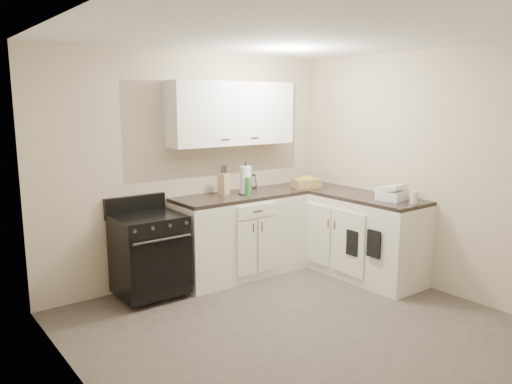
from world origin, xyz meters
TOP-DOWN VIEW (x-y plane):
  - floor at (0.00, 0.00)m, footprint 3.60×3.60m
  - ceiling at (0.00, 0.00)m, footprint 3.60×3.60m
  - wall_back at (0.00, 1.80)m, footprint 3.60×0.00m
  - wall_right at (1.80, 0.00)m, footprint 0.00×3.60m
  - wall_left at (-1.80, 0.00)m, footprint 0.00×3.60m
  - base_cabinets_back at (0.43, 1.50)m, footprint 1.55×0.60m
  - base_cabinets_right at (1.50, 0.85)m, footprint 0.60×1.90m
  - countertop_back at (0.43, 1.50)m, footprint 1.55×0.60m
  - countertop_right at (1.50, 0.85)m, footprint 0.60×1.90m
  - upper_cabinets at (0.43, 1.65)m, footprint 1.55×0.30m
  - stove at (-0.72, 1.48)m, footprint 0.66×0.56m
  - knife_block at (0.27, 1.61)m, footprint 0.13×0.13m
  - paper_towel at (0.48, 1.48)m, footprint 0.15×0.15m
  - soap_bottle at (0.47, 1.40)m, footprint 0.07×0.07m
  - picture_frame at (0.78, 1.74)m, footprint 0.14×0.09m
  - wicker_basket at (1.33, 1.39)m, footprint 0.36×0.29m
  - countertop_grill at (1.52, 0.26)m, footprint 0.31×0.30m
  - glass_jar at (1.55, 0.00)m, footprint 0.09×0.09m
  - oven_mitt_near at (1.18, 0.19)m, footprint 0.02×0.17m
  - oven_mitt_far at (1.18, 0.48)m, footprint 0.02×0.16m

SIDE VIEW (x-z plane):
  - floor at x=0.00m, z-range 0.00..0.00m
  - base_cabinets_back at x=0.43m, z-range 0.00..0.90m
  - base_cabinets_right at x=1.50m, z-range 0.00..0.90m
  - stove at x=-0.72m, z-range 0.06..0.86m
  - oven_mitt_far at x=1.18m, z-range 0.33..0.61m
  - oven_mitt_near at x=1.18m, z-range 0.39..0.67m
  - countertop_back at x=0.43m, z-range 0.90..0.94m
  - countertop_right at x=1.50m, z-range 0.90..0.94m
  - countertop_grill at x=1.52m, z-range 0.94..1.04m
  - wicker_basket at x=1.33m, z-range 0.94..1.05m
  - glass_jar at x=1.55m, z-range 0.94..1.07m
  - picture_frame at x=0.78m, z-range 0.94..1.11m
  - soap_bottle at x=0.47m, z-range 0.94..1.14m
  - knife_block at x=0.27m, z-range 0.94..1.18m
  - paper_towel at x=0.48m, z-range 0.94..1.26m
  - wall_back at x=0.00m, z-range -0.55..3.05m
  - wall_right at x=1.80m, z-range -0.55..3.05m
  - wall_left at x=-1.80m, z-range -0.55..3.05m
  - upper_cabinets at x=0.43m, z-range 1.49..2.19m
  - ceiling at x=0.00m, z-range 2.50..2.50m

